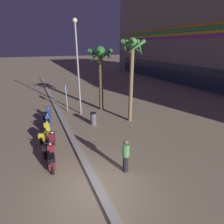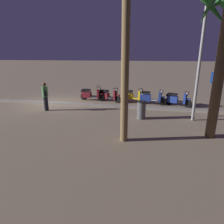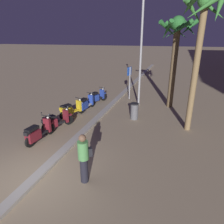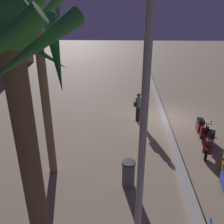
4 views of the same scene
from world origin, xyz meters
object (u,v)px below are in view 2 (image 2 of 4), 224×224
Objects in this scene: scooter_maroon_gap_after_mid at (90,94)px; pedestrian_strolling_near_curb at (45,96)px; scooter_yellow_tail_end at (132,96)px; scooter_blue_lead_nearest at (176,99)px; palm_tree_mid_walkway at (126,12)px; scooter_blue_second_in_line at (150,98)px; scooter_maroon_mid_centre at (108,95)px; crossing_sign at (215,89)px; litter_bin at (141,110)px; street_lamp at (204,25)px.

scooter_maroon_gap_after_mid is 1.08× the size of pedestrian_strolling_near_curb.
scooter_maroon_gap_after_mid reaches higher than scooter_yellow_tail_end.
scooter_blue_lead_nearest is 0.94× the size of scooter_yellow_tail_end.
palm_tree_mid_walkway is at bearing 66.54° from scooter_blue_lead_nearest.
scooter_blue_second_in_line and scooter_maroon_mid_centre have the same top height.
crossing_sign is at bearing 163.32° from scooter_maroon_gap_after_mid.
scooter_maroon_mid_centre is (3.00, -0.29, -0.02)m from scooter_blue_second_in_line.
crossing_sign is at bearing 130.89° from scooter_blue_lead_nearest.
scooter_maroon_mid_centre is 6.90m from crossing_sign.
scooter_blue_lead_nearest is 0.88× the size of scooter_maroon_gap_after_mid.
scooter_maroon_gap_after_mid is at bearing -41.77° from litter_bin.
scooter_yellow_tail_end is 7.73m from palm_tree_mid_walkway.
scooter_blue_lead_nearest is at bearing 176.51° from scooter_maroon_gap_after_mid.
scooter_maroon_mid_centre is 7.94m from palm_tree_mid_walkway.
palm_tree_mid_walkway is at bearing 81.57° from scooter_blue_second_in_line.
pedestrian_strolling_near_curb is 0.23× the size of street_lamp.
crossing_sign is 4.12m from litter_bin.
scooter_yellow_tail_end is 3.09m from scooter_maroon_gap_after_mid.
crossing_sign is at bearing 152.92° from scooter_yellow_tail_end.
crossing_sign is (-1.70, 1.96, 1.06)m from scooter_blue_lead_nearest.
pedestrian_strolling_near_curb is (3.15, 3.12, 0.47)m from scooter_maroon_mid_centre.
street_lamp is at bearing 136.40° from scooter_yellow_tail_end.
scooter_maroon_gap_after_mid is at bearing -119.76° from pedestrian_strolling_near_curb.
palm_tree_mid_walkway is at bearing 118.24° from scooter_maroon_gap_after_mid.
litter_bin is at bearing 126.60° from scooter_maroon_mid_centre.
pedestrian_strolling_near_curb is at bearing -0.99° from street_lamp.
scooter_blue_lead_nearest is 0.88× the size of scooter_blue_second_in_line.
scooter_blue_lead_nearest is 6.09m from scooter_maroon_gap_after_mid.
scooter_yellow_tail_end is at bearing -76.26° from litter_bin.
pedestrian_strolling_near_curb reaches higher than scooter_blue_second_in_line.
scooter_maroon_gap_after_mid is (6.07, -0.37, 0.01)m from scooter_blue_lead_nearest.
scooter_maroon_mid_centre is 1.83× the size of litter_bin.
scooter_blue_second_in_line is at bearing -2.02° from scooter_blue_lead_nearest.
scooter_blue_second_in_line is 6.79m from pedestrian_strolling_near_curb.
scooter_yellow_tail_end is 0.94× the size of scooter_maroon_gap_after_mid.
scooter_blue_second_in_line is 1.96× the size of litter_bin.
crossing_sign reaches higher than litter_bin.
litter_bin is 0.13× the size of street_lamp.
street_lamp is (1.17, 0.96, 3.05)m from crossing_sign.
palm_tree_mid_walkway is (-2.10, 6.40, 4.20)m from scooter_maroon_mid_centre.
scooter_maroon_gap_after_mid reaches higher than scooter_maroon_mid_centre.
scooter_blue_second_in_line is 1.07× the size of scooter_maroon_mid_centre.
scooter_blue_lead_nearest is at bearing -160.61° from pedestrian_strolling_near_curb.
street_lamp is (-0.53, 2.92, 4.11)m from scooter_blue_lead_nearest.
scooter_blue_lead_nearest is at bearing -49.11° from crossing_sign.
scooter_yellow_tail_end is 1.02× the size of pedestrian_strolling_near_curb.
scooter_blue_lead_nearest is 0.94× the size of scooter_maroon_mid_centre.
pedestrian_strolling_near_curb reaches higher than scooter_yellow_tail_end.
crossing_sign is 0.39× the size of palm_tree_mid_walkway.
scooter_blue_lead_nearest is 1.72m from scooter_blue_second_in_line.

